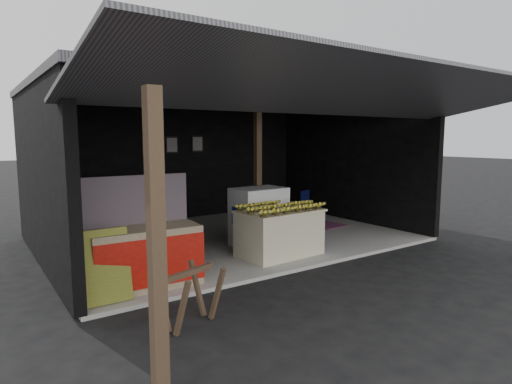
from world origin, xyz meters
TOP-DOWN VIEW (x-y plane):
  - ground at (0.00, 0.00)m, footprint 80.00×80.00m
  - concrete_slab at (0.00, 2.50)m, footprint 7.00×5.00m
  - shophouse at (0.00, 2.82)m, footprint 7.40×7.29m
  - banana_table at (-0.01, 0.79)m, footprint 1.51×0.98m
  - banana_pile at (-0.01, 0.79)m, footprint 1.39×0.88m
  - white_crate at (0.11, 1.59)m, footprint 1.02×0.72m
  - neighbor_stall at (-2.51, 0.60)m, footprint 1.51×0.73m
  - green_signboard at (-3.13, 0.29)m, footprint 0.62×0.22m
  - sawhorse at (-2.50, -0.81)m, footprint 0.74×0.73m
  - water_barrel at (0.84, 0.84)m, footprint 0.32×0.32m
  - plastic_chair at (2.28, 2.62)m, footprint 0.47×0.47m
  - magenta_rug at (2.09, 2.28)m, footprint 1.60×1.16m
  - picture_frames at (-0.17, 4.89)m, footprint 1.62×0.04m

SIDE VIEW (x-z plane):
  - ground at x=0.00m, z-range 0.00..0.00m
  - concrete_slab at x=0.00m, z-range 0.00..0.06m
  - magenta_rug at x=2.09m, z-range 0.06..0.07m
  - water_barrel at x=0.84m, z-range 0.06..0.52m
  - sawhorse at x=-2.50m, z-range 0.09..0.74m
  - banana_table at x=-0.01m, z-range 0.06..0.86m
  - plastic_chair at x=2.28m, z-range 0.13..0.91m
  - neighbor_stall at x=-2.51m, z-range -0.24..1.29m
  - green_signboard at x=-3.13m, z-range 0.06..0.98m
  - white_crate at x=0.11m, z-range 0.06..1.16m
  - banana_pile at x=-0.01m, z-range 0.86..1.02m
  - picture_frames at x=-0.17m, z-range 1.70..2.16m
  - shophouse at x=0.00m, z-range 0.59..3.61m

